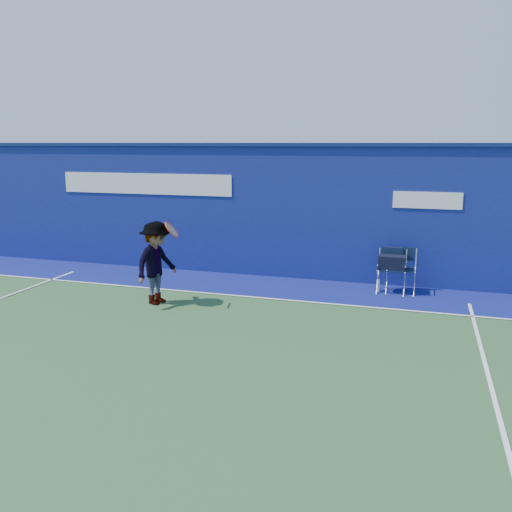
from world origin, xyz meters
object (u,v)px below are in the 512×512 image
(directors_chair_left, at_px, (391,274))
(directors_chair_right, at_px, (401,279))
(water_bottle, at_px, (378,286))
(tennis_player, at_px, (157,263))

(directors_chair_left, height_order, directors_chair_right, directors_chair_right)
(water_bottle, bearing_deg, tennis_player, -152.49)
(directors_chair_right, height_order, water_bottle, directors_chair_right)
(directors_chair_left, xyz_separation_m, water_bottle, (-0.26, -0.03, -0.26))
(directors_chair_right, distance_m, water_bottle, 0.49)
(directors_chair_right, xyz_separation_m, tennis_player, (-4.50, -2.21, 0.52))
(directors_chair_right, distance_m, tennis_player, 5.04)
(tennis_player, bearing_deg, directors_chair_left, 26.38)
(directors_chair_right, relative_size, tennis_player, 0.56)
(directors_chair_right, height_order, tennis_player, tennis_player)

